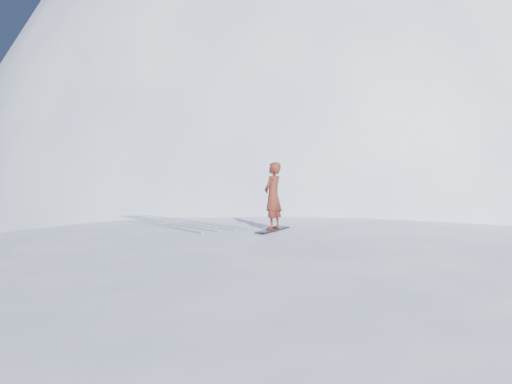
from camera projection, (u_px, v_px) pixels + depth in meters
ground at (301, 323)px, 13.73m from camera, size 400.00×400.00×0.00m
near_ridge at (273, 294)px, 16.81m from camera, size 36.00×28.00×4.80m
summit_peak at (329, 212)px, 47.26m from camera, size 60.00×56.00×56.00m
peak_shoulder at (251, 226)px, 36.00m from camera, size 28.00×24.00×18.00m
wind_bumps at (245, 307)px, 15.26m from camera, size 16.00×14.40×1.00m
snowboard at (273, 230)px, 14.97m from camera, size 1.62×1.11×0.03m
snowboarder at (273, 196)px, 14.92m from camera, size 0.87×0.78×2.01m
board_tracks at (173, 222)px, 17.06m from camera, size 2.33×5.97×0.04m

